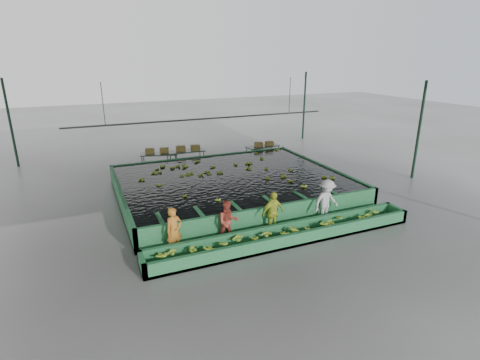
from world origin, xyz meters
name	(u,v)px	position (x,y,z in m)	size (l,w,h in m)	color
ground	(245,205)	(0.00, 0.00, 0.00)	(80.00, 80.00, 0.00)	slate
shed_roof	(245,87)	(0.00, 0.00, 5.00)	(20.00, 22.00, 0.04)	gray
shed_posts	(245,149)	(0.00, 0.00, 2.50)	(20.00, 22.00, 5.00)	black
flotation_tank	(231,185)	(0.00, 1.50, 0.45)	(10.00, 8.00, 0.90)	#2C7C46
tank_water	(231,177)	(0.00, 1.50, 0.85)	(9.70, 7.70, 0.00)	black
sorting_trough	(287,235)	(0.00, -3.60, 0.25)	(10.00, 1.00, 0.50)	#2C7C46
cableway_rail	(206,119)	(0.00, 5.00, 3.00)	(0.08, 0.08, 14.00)	#59605B
rail_hanger_left	(103,104)	(-5.00, 5.00, 4.00)	(0.04, 0.04, 2.00)	#59605B
rail_hanger_right	(290,95)	(5.00, 5.00, 4.00)	(0.04, 0.04, 2.00)	#59605B
worker_a	(174,231)	(-3.74, -2.80, 0.78)	(0.57, 0.38, 1.57)	orange
worker_b	(228,222)	(-1.87, -2.80, 0.76)	(0.74, 0.57, 1.51)	#B94635
worker_c	(273,213)	(-0.14, -2.80, 0.79)	(0.93, 0.39, 1.58)	#D9E43F
worker_d	(326,201)	(2.16, -2.80, 0.87)	(1.12, 0.65, 1.74)	silver
packing_table_left	(160,161)	(-2.22, 6.81, 0.46)	(2.04, 0.82, 0.93)	#59605B
packing_table_mid	(186,159)	(-0.74, 6.66, 0.49)	(2.15, 0.86, 0.98)	#59605B
packing_table_right	(263,153)	(3.92, 6.11, 0.47)	(2.07, 0.83, 0.94)	#59605B
box_stack_left	(157,153)	(-2.31, 6.91, 0.93)	(1.28, 0.36, 0.28)	olive
box_stack_mid	(188,151)	(-0.61, 6.57, 0.98)	(1.35, 0.37, 0.29)	olive
box_stack_right	(264,146)	(3.97, 6.05, 0.94)	(1.18, 0.33, 0.26)	olive
floating_bananas	(225,172)	(0.00, 2.30, 0.85)	(9.36, 6.38, 0.13)	#93B32A
trough_bananas	(287,231)	(0.00, -3.60, 0.40)	(8.81, 0.59, 0.12)	#93B32A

